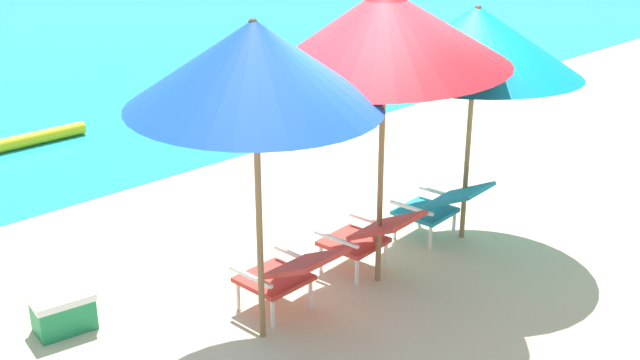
{
  "coord_description": "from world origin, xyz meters",
  "views": [
    {
      "loc": [
        -4.76,
        -4.67,
        3.38
      ],
      "look_at": [
        0.0,
        0.21,
        0.75
      ],
      "focal_mm": 43.64,
      "sensor_mm": 36.0,
      "label": 1
    }
  ],
  "objects_px": {
    "cooler_box": "(63,312)",
    "beach_umbrella_right": "(476,41)",
    "lounge_chair_right": "(441,204)",
    "lounge_chair_left": "(288,272)",
    "beach_umbrella_center": "(385,28)",
    "lounge_chair_center": "(369,234)",
    "swim_buoy": "(29,139)",
    "beach_umbrella_left": "(254,65)"
  },
  "relations": [
    {
      "from": "beach_umbrella_right",
      "to": "cooler_box",
      "type": "relative_size",
      "value": 5.51
    },
    {
      "from": "lounge_chair_left",
      "to": "beach_umbrella_center",
      "type": "height_order",
      "value": "beach_umbrella_center"
    },
    {
      "from": "lounge_chair_center",
      "to": "beach_umbrella_left",
      "type": "height_order",
      "value": "beach_umbrella_left"
    },
    {
      "from": "swim_buoy",
      "to": "lounge_chair_left",
      "type": "distance_m",
      "value": 5.77
    },
    {
      "from": "lounge_chair_center",
      "to": "beach_umbrella_center",
      "type": "height_order",
      "value": "beach_umbrella_center"
    },
    {
      "from": "swim_buoy",
      "to": "lounge_chair_right",
      "type": "distance_m",
      "value": 5.96
    },
    {
      "from": "lounge_chair_left",
      "to": "lounge_chair_center",
      "type": "relative_size",
      "value": 0.97
    },
    {
      "from": "beach_umbrella_left",
      "to": "beach_umbrella_center",
      "type": "height_order",
      "value": "beach_umbrella_center"
    },
    {
      "from": "beach_umbrella_right",
      "to": "cooler_box",
      "type": "distance_m",
      "value": 4.32
    },
    {
      "from": "beach_umbrella_right",
      "to": "lounge_chair_left",
      "type": "bearing_deg",
      "value": 177.77
    },
    {
      "from": "lounge_chair_center",
      "to": "swim_buoy",
      "type": "bearing_deg",
      "value": 95.68
    },
    {
      "from": "swim_buoy",
      "to": "beach_umbrella_right",
      "type": "xyz_separation_m",
      "value": [
        1.85,
        -5.83,
        1.9
      ]
    },
    {
      "from": "cooler_box",
      "to": "lounge_chair_left",
      "type": "bearing_deg",
      "value": -37.39
    },
    {
      "from": "swim_buoy",
      "to": "beach_umbrella_right",
      "type": "bearing_deg",
      "value": -72.4
    },
    {
      "from": "beach_umbrella_left",
      "to": "beach_umbrella_center",
      "type": "relative_size",
      "value": 0.94
    },
    {
      "from": "lounge_chair_left",
      "to": "cooler_box",
      "type": "relative_size",
      "value": 1.75
    },
    {
      "from": "beach_umbrella_left",
      "to": "cooler_box",
      "type": "relative_size",
      "value": 4.93
    },
    {
      "from": "lounge_chair_left",
      "to": "cooler_box",
      "type": "distance_m",
      "value": 1.83
    },
    {
      "from": "lounge_chair_left",
      "to": "lounge_chair_right",
      "type": "height_order",
      "value": "same"
    },
    {
      "from": "swim_buoy",
      "to": "lounge_chair_right",
      "type": "xyz_separation_m",
      "value": [
        1.6,
        -5.73,
        0.31
      ]
    },
    {
      "from": "beach_umbrella_right",
      "to": "lounge_chair_right",
      "type": "bearing_deg",
      "value": 159.16
    },
    {
      "from": "lounge_chair_left",
      "to": "beach_umbrella_right",
      "type": "relative_size",
      "value": 0.32
    },
    {
      "from": "lounge_chair_left",
      "to": "beach_umbrella_right",
      "type": "bearing_deg",
      "value": -2.23
    },
    {
      "from": "beach_umbrella_center",
      "to": "cooler_box",
      "type": "xyz_separation_m",
      "value": [
        -2.42,
        1.21,
        -2.11
      ]
    },
    {
      "from": "swim_buoy",
      "to": "cooler_box",
      "type": "height_order",
      "value": "cooler_box"
    },
    {
      "from": "lounge_chair_left",
      "to": "lounge_chair_center",
      "type": "height_order",
      "value": "same"
    },
    {
      "from": "lounge_chair_center",
      "to": "cooler_box",
      "type": "xyz_separation_m",
      "value": [
        -2.44,
        1.07,
        -0.24
      ]
    },
    {
      "from": "lounge_chair_left",
      "to": "cooler_box",
      "type": "bearing_deg",
      "value": 142.61
    },
    {
      "from": "swim_buoy",
      "to": "lounge_chair_right",
      "type": "relative_size",
      "value": 1.74
    },
    {
      "from": "cooler_box",
      "to": "beach_umbrella_right",
      "type": "bearing_deg",
      "value": -17.71
    },
    {
      "from": "lounge_chair_right",
      "to": "beach_umbrella_right",
      "type": "xyz_separation_m",
      "value": [
        0.25,
        -0.1,
        1.59
      ]
    },
    {
      "from": "lounge_chair_center",
      "to": "beach_umbrella_center",
      "type": "bearing_deg",
      "value": -98.88
    },
    {
      "from": "beach_umbrella_right",
      "to": "beach_umbrella_left",
      "type": "bearing_deg",
      "value": 179.92
    },
    {
      "from": "lounge_chair_left",
      "to": "lounge_chair_right",
      "type": "relative_size",
      "value": 0.98
    },
    {
      "from": "beach_umbrella_center",
      "to": "beach_umbrella_right",
      "type": "bearing_deg",
      "value": 0.83
    },
    {
      "from": "lounge_chair_center",
      "to": "cooler_box",
      "type": "height_order",
      "value": "lounge_chair_center"
    },
    {
      "from": "swim_buoy",
      "to": "beach_umbrella_left",
      "type": "distance_m",
      "value": 6.24
    },
    {
      "from": "beach_umbrella_right",
      "to": "cooler_box",
      "type": "height_order",
      "value": "beach_umbrella_right"
    },
    {
      "from": "lounge_chair_center",
      "to": "cooler_box",
      "type": "relative_size",
      "value": 1.8
    },
    {
      "from": "swim_buoy",
      "to": "cooler_box",
      "type": "relative_size",
      "value": 3.12
    },
    {
      "from": "lounge_chair_right",
      "to": "cooler_box",
      "type": "xyz_separation_m",
      "value": [
        -3.47,
        1.09,
        -0.24
      ]
    },
    {
      "from": "lounge_chair_left",
      "to": "lounge_chair_center",
      "type": "xyz_separation_m",
      "value": [
        1.0,
        0.03,
        0.0
      ]
    }
  ]
}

